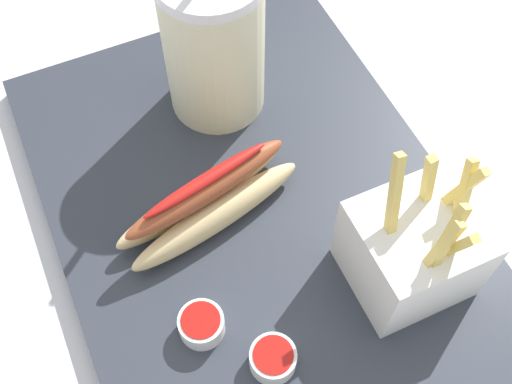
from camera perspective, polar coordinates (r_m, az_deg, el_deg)
name	(u,v)px	position (r m, az deg, el deg)	size (l,w,h in m)	color
ground_plane	(256,225)	(0.60, 0.00, -2.97)	(2.40, 2.40, 0.02)	silver
food_tray	(256,215)	(0.59, 0.00, -2.04)	(0.49, 0.35, 0.02)	#2D333D
soda_cup	(214,43)	(0.60, -3.77, 13.06)	(0.09, 0.09, 0.22)	beige
fries_basket	(413,249)	(0.53, 13.75, -4.95)	(0.09, 0.09, 0.15)	white
hot_dog_1	(208,200)	(0.56, -4.25, -0.74)	(0.09, 0.18, 0.06)	#E5C689
ketchup_cup_2	(273,358)	(0.51, 1.52, -14.55)	(0.04, 0.04, 0.02)	white
ketchup_cup_3	(201,324)	(0.52, -4.87, -11.61)	(0.04, 0.04, 0.02)	white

